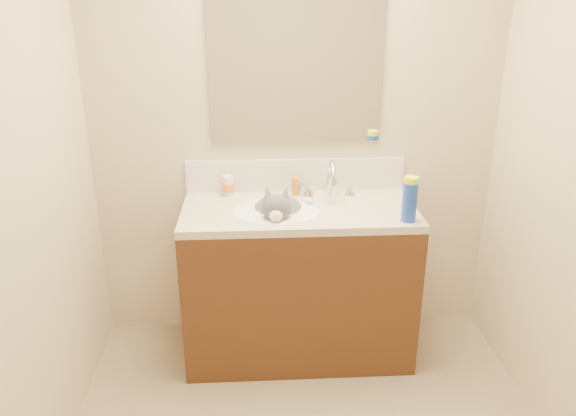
{
  "coord_description": "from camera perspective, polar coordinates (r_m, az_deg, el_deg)",
  "views": [
    {
      "loc": [
        -0.21,
        -1.69,
        1.92
      ],
      "look_at": [
        -0.06,
        0.92,
        0.88
      ],
      "focal_mm": 35.0,
      "sensor_mm": 36.0,
      "label": 1
    }
  ],
  "objects": [
    {
      "name": "room_shell",
      "position": [
        1.76,
        3.75,
        7.32
      ],
      "size": [
        2.24,
        2.54,
        2.52
      ],
      "color": "#C3AF91",
      "rests_on": "ground"
    },
    {
      "name": "vanity_cabinet",
      "position": [
        3.07,
        1.07,
        -7.81
      ],
      "size": [
        1.2,
        0.55,
        0.82
      ],
      "primitive_type": "cube",
      "color": "#432412",
      "rests_on": "ground"
    },
    {
      "name": "counter_slab",
      "position": [
        2.88,
        1.13,
        -0.35
      ],
      "size": [
        1.2,
        0.55,
        0.04
      ],
      "primitive_type": "cube",
      "color": "beige",
      "rests_on": "vanity_cabinet"
    },
    {
      "name": "basin",
      "position": [
        2.87,
        -1.22,
        -1.55
      ],
      "size": [
        0.45,
        0.36,
        0.14
      ],
      "primitive_type": "ellipsoid",
      "color": "white",
      "rests_on": "vanity_cabinet"
    },
    {
      "name": "faucet",
      "position": [
        2.99,
        4.39,
        2.6
      ],
      "size": [
        0.28,
        0.2,
        0.21
      ],
      "color": "silver",
      "rests_on": "counter_slab"
    },
    {
      "name": "cat",
      "position": [
        2.88,
        -1.01,
        -0.63
      ],
      "size": [
        0.32,
        0.4,
        0.32
      ],
      "rotation": [
        0.0,
        0.0,
        -0.09
      ],
      "color": "#4E4C4E",
      "rests_on": "basin"
    },
    {
      "name": "backsplash",
      "position": [
        3.09,
        0.77,
        3.38
      ],
      "size": [
        1.2,
        0.02,
        0.18
      ],
      "primitive_type": "cube",
      "color": "silver",
      "rests_on": "counter_slab"
    },
    {
      "name": "mirror",
      "position": [
        2.96,
        0.83,
        14.29
      ],
      "size": [
        0.9,
        0.02,
        0.8
      ],
      "primitive_type": "cube",
      "color": "white",
      "rests_on": "room_shell"
    },
    {
      "name": "pill_bottle",
      "position": [
        3.04,
        -6.09,
        2.26
      ],
      "size": [
        0.08,
        0.08,
        0.11
      ],
      "primitive_type": "cylinder",
      "rotation": [
        0.0,
        0.0,
        0.38
      ],
      "color": "white",
      "rests_on": "counter_slab"
    },
    {
      "name": "pill_label",
      "position": [
        3.05,
        -6.09,
        2.13
      ],
      "size": [
        0.09,
        0.09,
        0.04
      ],
      "primitive_type": "cylinder",
      "rotation": [
        0.0,
        0.0,
        0.38
      ],
      "color": "orange",
      "rests_on": "pill_bottle"
    },
    {
      "name": "silver_jar",
      "position": [
        3.04,
        1.39,
        1.86
      ],
      "size": [
        0.05,
        0.05,
        0.06
      ],
      "primitive_type": "cylinder",
      "rotation": [
        0.0,
        0.0,
        0.04
      ],
      "color": "#B7B7BC",
      "rests_on": "counter_slab"
    },
    {
      "name": "amber_bottle",
      "position": [
        3.03,
        0.73,
        2.22
      ],
      "size": [
        0.05,
        0.05,
        0.1
      ],
      "primitive_type": "cylinder",
      "rotation": [
        0.0,
        0.0,
        0.36
      ],
      "color": "orange",
      "rests_on": "counter_slab"
    },
    {
      "name": "toothbrush",
      "position": [
        2.92,
        2.22,
        0.48
      ],
      "size": [
        0.09,
        0.13,
        0.01
      ],
      "primitive_type": "cube",
      "rotation": [
        0.0,
        0.0,
        0.57
      ],
      "color": "white",
      "rests_on": "counter_slab"
    },
    {
      "name": "toothbrush_head",
      "position": [
        2.92,
        2.22,
        0.54
      ],
      "size": [
        0.03,
        0.04,
        0.02
      ],
      "primitive_type": "cube",
      "rotation": [
        0.0,
        0.0,
        0.57
      ],
      "color": "#60A6CD",
      "rests_on": "counter_slab"
    },
    {
      "name": "spray_can",
      "position": [
        2.74,
        12.24,
        0.61
      ],
      "size": [
        0.09,
        0.09,
        0.2
      ],
      "primitive_type": "cylinder",
      "rotation": [
        0.0,
        0.0,
        0.39
      ],
      "color": "#193FB5",
      "rests_on": "counter_slab"
    },
    {
      "name": "spray_cap",
      "position": [
        2.71,
        12.41,
        2.66
      ],
      "size": [
        0.09,
        0.09,
        0.04
      ],
      "primitive_type": "cylinder",
      "rotation": [
        0.0,
        0.0,
        0.39
      ],
      "color": "yellow",
      "rests_on": "spray_can"
    }
  ]
}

